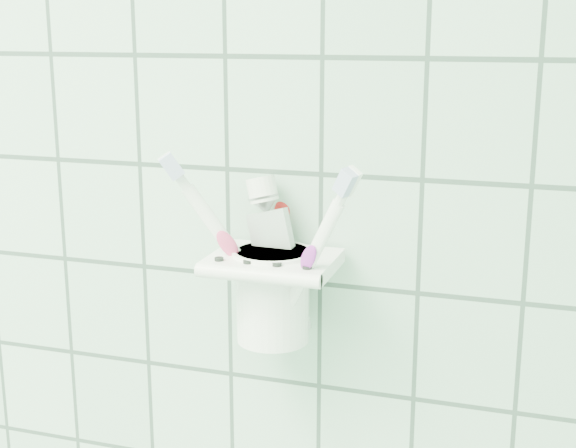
# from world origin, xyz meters

# --- Properties ---
(holder_bracket) EXTENTS (0.11, 0.10, 0.04)m
(holder_bracket) POSITION_xyz_m (0.63, 1.15, 1.28)
(holder_bracket) COLOR white
(holder_bracket) RESTS_ON wall_back
(cup) EXTENTS (0.08, 0.08, 0.09)m
(cup) POSITION_xyz_m (0.63, 1.16, 1.25)
(cup) COLOR white
(cup) RESTS_ON holder_bracket
(toothbrush_pink) EXTENTS (0.10, 0.05, 0.19)m
(toothbrush_pink) POSITION_xyz_m (0.64, 1.16, 1.32)
(toothbrush_pink) COLOR white
(toothbrush_pink) RESTS_ON cup
(toothbrush_blue) EXTENTS (0.02, 0.09, 0.21)m
(toothbrush_blue) POSITION_xyz_m (0.62, 1.15, 1.32)
(toothbrush_blue) COLOR white
(toothbrush_blue) RESTS_ON cup
(toothbrush_orange) EXTENTS (0.08, 0.05, 0.19)m
(toothbrush_orange) POSITION_xyz_m (0.63, 1.15, 1.31)
(toothbrush_orange) COLOR white
(toothbrush_orange) RESTS_ON cup
(toothpaste_tube) EXTENTS (0.06, 0.03, 0.16)m
(toothpaste_tube) POSITION_xyz_m (0.64, 1.16, 1.30)
(toothpaste_tube) COLOR silver
(toothpaste_tube) RESTS_ON cup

